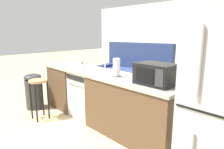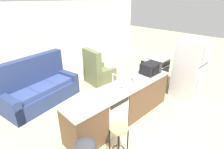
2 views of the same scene
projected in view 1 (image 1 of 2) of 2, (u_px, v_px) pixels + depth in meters
name	position (u px, v px, depth m)	size (l,w,h in m)	color
ground_plane	(97.00, 119.00, 3.68)	(24.00, 24.00, 0.00)	tan
wall_back	(210.00, 41.00, 6.03)	(10.00, 0.06, 2.60)	silver
kitchen_counter	(106.00, 101.00, 3.43)	(2.94, 0.66, 0.90)	brown
dishwasher	(89.00, 94.00, 3.77)	(0.58, 0.61, 0.84)	white
microwave	(156.00, 74.00, 2.60)	(0.50, 0.37, 0.28)	black
sink_faucet	(105.00, 63.00, 3.56)	(0.07, 0.18, 0.30)	silver
paper_towel_roll	(116.00, 68.00, 3.06)	(0.14, 0.14, 0.28)	#4C4C51
soap_bottle	(82.00, 68.00, 3.43)	(0.06, 0.06, 0.18)	silver
bar_stool	(39.00, 91.00, 3.60)	(0.32, 0.32, 0.74)	tan
trash_bin	(34.00, 91.00, 4.14)	(0.35, 0.35, 0.74)	#333338
couch	(136.00, 74.00, 5.71)	(2.14, 1.29, 1.27)	navy
armchair	(199.00, 91.00, 4.20)	(0.88, 0.92, 1.20)	#667047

